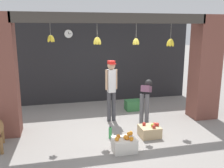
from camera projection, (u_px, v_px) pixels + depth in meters
name	position (u px, v px, depth m)	size (l,w,h in m)	color
ground_plane	(115.00, 129.00, 6.49)	(60.00, 60.00, 0.00)	gray
shop_back_wall	(97.00, 61.00, 8.70)	(6.69, 0.12, 2.91)	#232326
shop_pillar_left	(1.00, 76.00, 5.85)	(0.70, 0.60, 2.91)	brown
shop_pillar_right	(205.00, 68.00, 7.07)	(0.70, 0.60, 2.91)	brown
storefront_awning	(115.00, 20.00, 6.01)	(4.79, 0.29, 0.84)	#3D3833
shopkeeper	(111.00, 86.00, 6.84)	(0.34, 0.28, 1.70)	#424247
worker_stooping	(146.00, 96.00, 6.78)	(0.56, 0.80, 1.13)	#56565B
fruit_crate_oranges	(124.00, 144.00, 5.28)	(0.49, 0.41, 0.36)	silver
fruit_crate_apples	(150.00, 131.00, 5.99)	(0.48, 0.43, 0.34)	tan
produce_box_green	(133.00, 105.00, 7.96)	(0.48, 0.37, 0.32)	#387A42
water_bottle	(110.00, 133.00, 5.90)	(0.08, 0.08, 0.30)	#38934C
wall_clock	(68.00, 34.00, 8.21)	(0.28, 0.03, 0.28)	black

